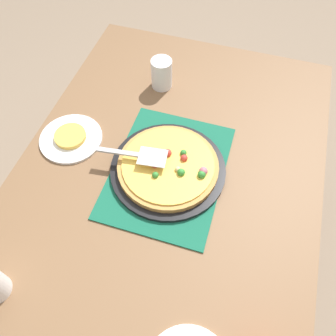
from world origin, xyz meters
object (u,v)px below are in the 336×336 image
plate_far_right (71,138)px  pizza_server (138,155)px  pizza_pan (168,169)px  served_slice_right (70,136)px  cup_far (162,74)px  pizza (169,166)px

plate_far_right → pizza_server: 0.28m
pizza_pan → served_slice_right: 0.37m
cup_far → pizza_server: (-0.40, -0.05, 0.01)m
pizza_pan → cup_far: cup_far is taller
plate_far_right → cup_far: bearing=-32.2°
plate_far_right → pizza_server: (-0.04, -0.27, 0.06)m
pizza → served_slice_right: (0.03, 0.37, -0.02)m
pizza → plate_far_right: bearing=85.6°
cup_far → pizza_server: size_ratio=0.51×
pizza_server → pizza_pan: bearing=-83.0°
pizza_pan → served_slice_right: size_ratio=3.45×
served_slice_right → pizza_server: pizza_server is taller
pizza → plate_far_right: (0.03, 0.37, -0.03)m
pizza_server → pizza: bearing=-83.1°
pizza_pan → plate_far_right: 0.37m
pizza_pan → pizza_server: size_ratio=1.63×
pizza_pan → pizza: (0.00, -0.00, 0.02)m
plate_far_right → pizza: bearing=-94.4°
pizza_pan → pizza_server: pizza_server is taller
plate_far_right → pizza_server: bearing=-98.5°
pizza → cup_far: (0.38, 0.15, 0.03)m
pizza → pizza_server: (-0.01, 0.10, 0.04)m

